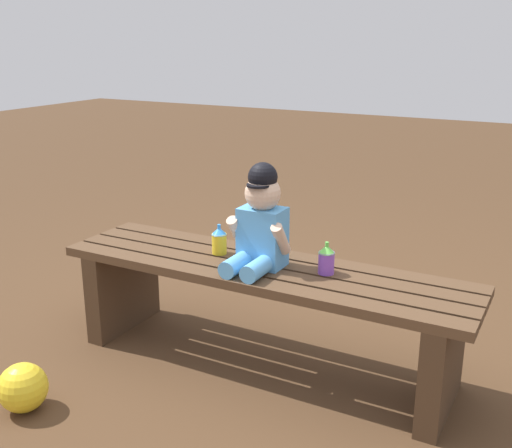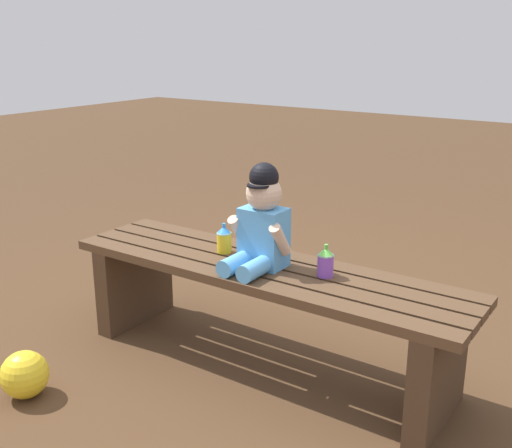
% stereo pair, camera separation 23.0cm
% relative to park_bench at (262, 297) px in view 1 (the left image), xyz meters
% --- Properties ---
extents(ground_plane, '(16.00, 16.00, 0.00)m').
position_rel_park_bench_xyz_m(ground_plane, '(0.00, -0.00, -0.29)').
color(ground_plane, '#4C331E').
extents(park_bench, '(1.65, 0.41, 0.43)m').
position_rel_park_bench_xyz_m(park_bench, '(0.00, 0.00, 0.00)').
color(park_bench, '#513823').
rests_on(park_bench, ground_plane).
extents(child_figure, '(0.23, 0.27, 0.40)m').
position_rel_park_bench_xyz_m(child_figure, '(-0.00, -0.02, 0.31)').
color(child_figure, '#59A5E5').
rests_on(child_figure, park_bench).
extents(sippy_cup_left, '(0.06, 0.06, 0.12)m').
position_rel_park_bench_xyz_m(sippy_cup_left, '(-0.22, 0.03, 0.19)').
color(sippy_cup_left, yellow).
rests_on(sippy_cup_left, park_bench).
extents(sippy_cup_right, '(0.06, 0.06, 0.12)m').
position_rel_park_bench_xyz_m(sippy_cup_right, '(0.25, 0.03, 0.19)').
color(sippy_cup_right, '#8C4CCC').
rests_on(sippy_cup_right, park_bench).
extents(toy_ball, '(0.18, 0.18, 0.18)m').
position_rel_park_bench_xyz_m(toy_ball, '(-0.60, -0.69, -0.21)').
color(toy_ball, yellow).
rests_on(toy_ball, ground_plane).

